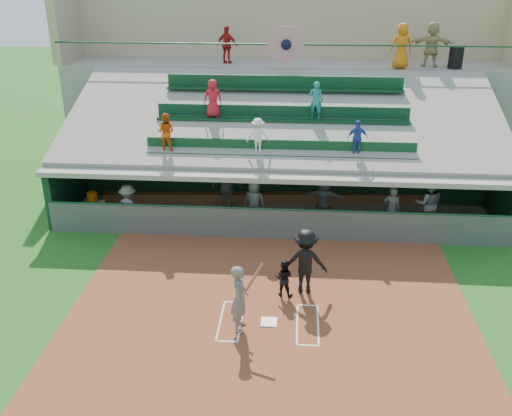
# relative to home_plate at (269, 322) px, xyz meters

# --- Properties ---
(ground) EXTENTS (100.00, 100.00, 0.00)m
(ground) POSITION_rel_home_plate_xyz_m (0.00, 0.00, -0.04)
(ground) COLOR #195116
(ground) RESTS_ON ground
(dirt_slab) EXTENTS (11.00, 9.00, 0.02)m
(dirt_slab) POSITION_rel_home_plate_xyz_m (0.00, 0.50, -0.03)
(dirt_slab) COLOR brown
(dirt_slab) RESTS_ON ground
(home_plate) EXTENTS (0.43, 0.43, 0.03)m
(home_plate) POSITION_rel_home_plate_xyz_m (0.00, 0.00, 0.00)
(home_plate) COLOR white
(home_plate) RESTS_ON dirt_slab
(batters_box_chalk) EXTENTS (2.65, 1.85, 0.01)m
(batters_box_chalk) POSITION_rel_home_plate_xyz_m (0.00, 0.00, -0.01)
(batters_box_chalk) COLOR white
(batters_box_chalk) RESTS_ON dirt_slab
(dugout_floor) EXTENTS (16.00, 3.50, 0.04)m
(dugout_floor) POSITION_rel_home_plate_xyz_m (0.00, 6.75, -0.02)
(dugout_floor) COLOR gray
(dugout_floor) RESTS_ON ground
(concourse_slab) EXTENTS (20.00, 3.00, 4.60)m
(concourse_slab) POSITION_rel_home_plate_xyz_m (0.00, 13.50, 2.26)
(concourse_slab) COLOR gray
(concourse_slab) RESTS_ON ground
(grandstand) EXTENTS (20.40, 10.40, 7.80)m
(grandstand) POSITION_rel_home_plate_xyz_m (-0.01, 10.51, 2.23)
(grandstand) COLOR #505650
(grandstand) RESTS_ON ground
(batter_at_plate) EXTENTS (0.87, 0.77, 1.95)m
(batter_at_plate) POSITION_rel_home_plate_xyz_m (-0.74, -0.31, 0.91)
(batter_at_plate) COLOR #575954
(batter_at_plate) RESTS_ON dirt_slab
(catcher) EXTENTS (0.61, 0.52, 1.12)m
(catcher) POSITION_rel_home_plate_xyz_m (0.34, 1.39, 0.54)
(catcher) COLOR black
(catcher) RESTS_ON dirt_slab
(home_umpire) EXTENTS (1.29, 0.77, 1.96)m
(home_umpire) POSITION_rel_home_plate_xyz_m (0.94, 1.66, 0.96)
(home_umpire) COLOR black
(home_umpire) RESTS_ON dirt_slab
(dugout_bench) EXTENTS (13.52, 1.44, 0.41)m
(dugout_bench) POSITION_rel_home_plate_xyz_m (-0.18, 8.09, 0.21)
(dugout_bench) COLOR #935A35
(dugout_bench) RESTS_ON dugout_floor
(white_table) EXTENTS (0.79, 0.64, 0.62)m
(white_table) POSITION_rel_home_plate_xyz_m (-6.80, 6.13, 0.31)
(white_table) COLOR silver
(white_table) RESTS_ON dugout_floor
(water_cooler) EXTENTS (0.39, 0.39, 0.39)m
(water_cooler) POSITION_rel_home_plate_xyz_m (-6.86, 6.16, 0.82)
(water_cooler) COLOR #D25C0C
(water_cooler) RESTS_ON white_table
(dugout_player_a) EXTENTS (1.19, 0.84, 1.66)m
(dugout_player_a) POSITION_rel_home_plate_xyz_m (-5.26, 5.34, 0.84)
(dugout_player_a) COLOR #545752
(dugout_player_a) RESTS_ON dugout_floor
(dugout_player_b) EXTENTS (1.17, 0.51, 1.98)m
(dugout_player_b) POSITION_rel_home_plate_xyz_m (-1.97, 7.08, 0.99)
(dugout_player_b) COLOR #5F615C
(dugout_player_b) RESTS_ON dugout_floor
(dugout_player_c) EXTENTS (0.95, 0.78, 1.68)m
(dugout_player_c) POSITION_rel_home_plate_xyz_m (-0.88, 6.12, 0.85)
(dugout_player_c) COLOR #5A5D58
(dugout_player_c) RESTS_ON dugout_floor
(dugout_player_d) EXTENTS (1.63, 0.77, 1.69)m
(dugout_player_d) POSITION_rel_home_plate_xyz_m (1.63, 6.68, 0.85)
(dugout_player_d) COLOR #5E625C
(dugout_player_d) RESTS_ON dugout_floor
(dugout_player_e) EXTENTS (0.67, 0.51, 1.63)m
(dugout_player_e) POSITION_rel_home_plate_xyz_m (3.97, 5.94, 0.82)
(dugout_player_e) COLOR #525550
(dugout_player_e) RESTS_ON dugout_floor
(dugout_player_f) EXTENTS (0.97, 0.77, 1.93)m
(dugout_player_f) POSITION_rel_home_plate_xyz_m (5.25, 6.15, 0.97)
(dugout_player_f) COLOR #60645E
(dugout_player_f) RESTS_ON dugout_floor
(trash_bin) EXTENTS (0.60, 0.60, 0.90)m
(trash_bin) POSITION_rel_home_plate_xyz_m (7.19, 12.63, 5.01)
(trash_bin) COLOR black
(trash_bin) RESTS_ON concourse_slab
(concourse_staff_a) EXTENTS (1.02, 0.67, 1.61)m
(concourse_staff_a) POSITION_rel_home_plate_xyz_m (-2.64, 13.10, 5.37)
(concourse_staff_a) COLOR #B21414
(concourse_staff_a) RESTS_ON concourse_slab
(concourse_staff_b) EXTENTS (0.95, 0.65, 1.88)m
(concourse_staff_b) POSITION_rel_home_plate_xyz_m (4.84, 12.41, 5.50)
(concourse_staff_b) COLOR orange
(concourse_staff_b) RESTS_ON concourse_slab
(concourse_staff_c) EXTENTS (1.83, 0.88, 1.89)m
(concourse_staff_c) POSITION_rel_home_plate_xyz_m (6.19, 12.92, 5.51)
(concourse_staff_c) COLOR tan
(concourse_staff_c) RESTS_ON concourse_slab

